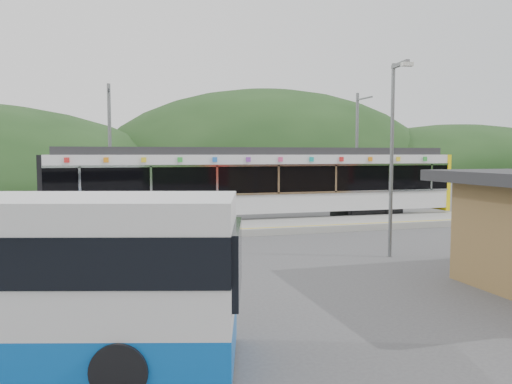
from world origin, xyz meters
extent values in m
plane|color=#4C4C4F|center=(0.00, 0.00, 0.00)|extent=(120.00, 120.00, 0.00)
ellipsoid|color=#1E3D19|center=(16.00, 54.00, 0.00)|extent=(52.00, 39.00, 26.00)
ellipsoid|color=#1E3D19|center=(45.00, 48.00, 0.00)|extent=(44.00, 33.00, 16.00)
cube|color=#9E9E99|center=(0.00, 3.30, 0.15)|extent=(26.00, 3.20, 0.30)
cube|color=yellow|center=(0.00, 2.00, 0.30)|extent=(26.00, 0.10, 0.01)
cube|color=black|center=(-5.77, 6.00, 0.30)|extent=(3.20, 2.20, 0.56)
cube|color=black|center=(6.23, 6.00, 0.30)|extent=(3.20, 2.20, 0.56)
cube|color=silver|center=(0.23, 6.00, 1.04)|extent=(20.00, 2.90, 0.92)
cube|color=black|center=(0.23, 6.00, 2.23)|extent=(20.00, 2.96, 1.45)
cube|color=silver|center=(0.23, 4.50, 1.55)|extent=(20.00, 0.05, 0.10)
cube|color=silver|center=(0.23, 4.50, 2.90)|extent=(20.00, 0.05, 0.10)
cube|color=silver|center=(0.23, 6.00, 3.17)|extent=(20.00, 2.90, 0.45)
cube|color=#2D2D30|center=(0.23, 6.00, 3.58)|extent=(19.40, 2.50, 0.36)
cube|color=yellow|center=(10.35, 6.00, 1.90)|extent=(0.24, 2.92, 3.00)
cube|color=black|center=(-9.87, 6.00, 1.90)|extent=(0.20, 2.92, 3.00)
cube|color=silver|center=(-8.27, 4.50, 2.23)|extent=(0.10, 0.05, 1.35)
cube|color=silver|center=(-5.27, 4.50, 2.23)|extent=(0.10, 0.05, 1.35)
cube|color=silver|center=(-2.27, 4.50, 2.23)|extent=(0.10, 0.05, 1.35)
cube|color=silver|center=(0.73, 4.50, 2.23)|extent=(0.10, 0.05, 1.35)
cube|color=silver|center=(3.73, 4.50, 2.23)|extent=(0.10, 0.05, 1.35)
cube|color=silver|center=(6.73, 4.50, 2.23)|extent=(0.10, 0.05, 1.35)
cube|color=silver|center=(9.23, 4.50, 2.23)|extent=(0.10, 0.05, 1.35)
cube|color=red|center=(-8.77, 4.51, 3.18)|extent=(0.22, 0.04, 0.22)
cube|color=orange|center=(-7.17, 4.51, 3.18)|extent=(0.22, 0.04, 0.22)
cube|color=yellow|center=(-5.57, 4.51, 3.18)|extent=(0.22, 0.04, 0.22)
cube|color=green|center=(-3.97, 4.51, 3.18)|extent=(0.22, 0.04, 0.22)
cube|color=blue|center=(-2.37, 4.51, 3.18)|extent=(0.22, 0.04, 0.22)
cube|color=purple|center=(-0.77, 4.51, 3.18)|extent=(0.22, 0.04, 0.22)
cube|color=#E54C8C|center=(0.83, 4.51, 3.18)|extent=(0.22, 0.04, 0.22)
cube|color=#19A5A5|center=(2.43, 4.51, 3.18)|extent=(0.22, 0.04, 0.22)
cube|color=red|center=(4.03, 4.51, 3.18)|extent=(0.22, 0.04, 0.22)
cube|color=orange|center=(5.63, 4.51, 3.18)|extent=(0.22, 0.04, 0.22)
cube|color=yellow|center=(7.23, 4.51, 3.18)|extent=(0.22, 0.04, 0.22)
cube|color=green|center=(8.83, 4.51, 3.18)|extent=(0.22, 0.04, 0.22)
cylinder|color=slate|center=(-7.00, 8.60, 3.50)|extent=(0.18, 0.18, 7.00)
cube|color=slate|center=(-7.00, 7.80, 6.60)|extent=(0.08, 1.80, 0.08)
cylinder|color=slate|center=(7.00, 8.60, 3.50)|extent=(0.18, 0.18, 7.00)
cube|color=slate|center=(7.00, 7.80, 6.60)|extent=(0.08, 1.80, 0.08)
cylinder|color=black|center=(-6.63, -9.99, 0.42)|extent=(1.46, 2.56, 0.83)
cylinder|color=slate|center=(1.94, -3.50, 3.19)|extent=(0.12, 0.12, 6.38)
cube|color=slate|center=(1.94, -3.98, 6.27)|extent=(0.24, 1.07, 0.12)
cube|color=silver|center=(1.94, -4.46, 6.19)|extent=(0.37, 0.22, 0.12)
camera|label=1|loc=(-6.99, -18.08, 3.44)|focal=35.00mm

